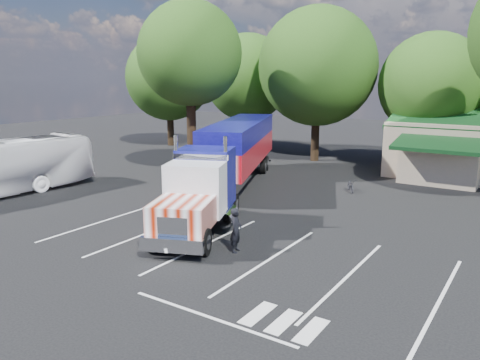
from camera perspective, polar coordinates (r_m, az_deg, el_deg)
The scene contains 9 objects.
ground at distance 25.41m, azimuth 4.08°, elevation -3.93°, with size 120.00×120.00×0.00m, color black.
tree_row_a at distance 50.77m, azimuth -8.65°, elevation 12.25°, with size 9.00×9.00×11.68m.
tree_row_b at distance 46.35m, azimuth 0.97°, elevation 12.36°, with size 8.40×8.40×11.35m.
tree_row_c at distance 41.14m, azimuth 9.43°, elevation 13.47°, with size 10.00×10.00×13.05m.
tree_row_d at distance 39.60m, azimuth 22.33°, elevation 10.67°, with size 8.00×8.00×10.60m.
tree_near_left at distance 35.35m, azimuth -6.14°, elevation 15.03°, with size 7.60×7.60×12.65m.
semi_truck at distance 29.11m, azimuth -0.99°, elevation 3.29°, with size 10.56×20.68×4.47m.
woman at distance 19.44m, azimuth -0.49°, elevation -6.14°, with size 0.68×0.45×1.88m, color black.
bicycle at distance 30.62m, azimuth 13.34°, elevation -0.64°, with size 0.54×1.55×0.82m, color black.
Camera 1 is at (11.90, -21.30, 7.09)m, focal length 35.00 mm.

